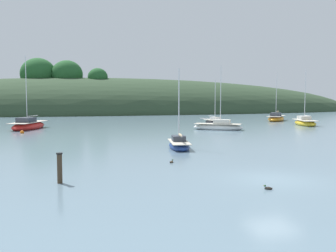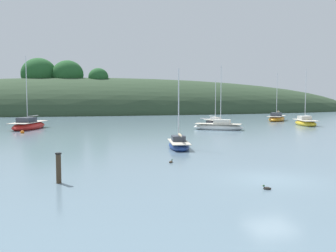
% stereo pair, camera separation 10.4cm
% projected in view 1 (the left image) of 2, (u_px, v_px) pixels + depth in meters
% --- Properties ---
extents(ground_plane, '(400.00, 400.00, 0.00)m').
position_uv_depth(ground_plane, '(272.00, 179.00, 18.78)').
color(ground_plane, slate).
extents(far_shoreline_hill, '(150.00, 36.00, 23.07)m').
position_uv_depth(far_shoreline_hill, '(104.00, 112.00, 99.61)').
color(far_shoreline_hill, '#2D422B').
rests_on(far_shoreline_hill, ground).
extents(sailboat_red_portside, '(6.43, 5.22, 8.31)m').
position_uv_depth(sailboat_red_portside, '(218.00, 127.00, 47.59)').
color(sailboat_red_portside, white).
rests_on(sailboat_red_portside, ground).
extents(sailboat_yellow_far, '(4.04, 6.95, 8.36)m').
position_uv_depth(sailboat_yellow_far, '(305.00, 123.00, 55.13)').
color(sailboat_yellow_far, gold).
rests_on(sailboat_yellow_far, ground).
extents(sailboat_black_sloop, '(5.02, 8.10, 9.60)m').
position_uv_depth(sailboat_black_sloop, '(28.00, 126.00, 48.55)').
color(sailboat_black_sloop, red).
rests_on(sailboat_black_sloop, ground).
extents(sailboat_blue_center, '(2.19, 5.12, 6.92)m').
position_uv_depth(sailboat_blue_center, '(214.00, 122.00, 57.75)').
color(sailboat_blue_center, '#232328').
rests_on(sailboat_blue_center, ground).
extents(sailboat_white_near, '(6.50, 7.03, 8.54)m').
position_uv_depth(sailboat_white_near, '(276.00, 118.00, 65.56)').
color(sailboat_white_near, orange).
rests_on(sailboat_white_near, ground).
extents(sailboat_teal_outer, '(2.31, 4.78, 6.55)m').
position_uv_depth(sailboat_teal_outer, '(179.00, 144.00, 30.18)').
color(sailboat_teal_outer, navy).
rests_on(sailboat_teal_outer, ground).
extents(mooring_buoy_channel, '(0.44, 0.44, 0.54)m').
position_uv_depth(mooring_buoy_channel, '(22.00, 132.00, 42.78)').
color(mooring_buoy_channel, orange).
rests_on(mooring_buoy_channel, ground).
extents(duck_trailing, '(0.39, 0.35, 0.24)m').
position_uv_depth(duck_trailing, '(268.00, 188.00, 16.73)').
color(duck_trailing, '#2D2823').
rests_on(duck_trailing, ground).
extents(duck_lone_right, '(0.37, 0.37, 0.24)m').
position_uv_depth(duck_lone_right, '(172.00, 162.00, 23.57)').
color(duck_lone_right, '#473828').
rests_on(duck_lone_right, ground).
extents(jetty_piling, '(0.30, 0.30, 1.46)m').
position_uv_depth(jetty_piling, '(60.00, 168.00, 17.89)').
color(jetty_piling, '#423323').
rests_on(jetty_piling, ground).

